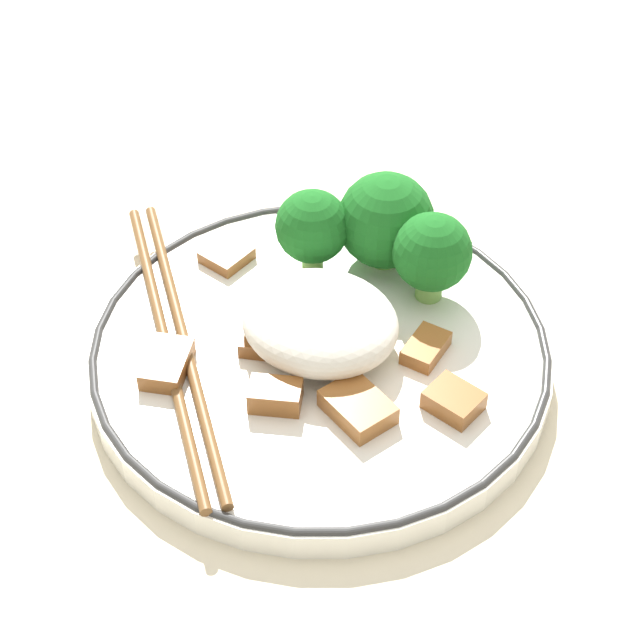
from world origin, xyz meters
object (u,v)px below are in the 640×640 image
(broccoli_back_right, at_px, (312,227))
(chopsticks, at_px, (174,340))
(plate, at_px, (320,354))
(broccoli_back_center, at_px, (381,219))
(broccoli_back_left, at_px, (432,253))

(broccoli_back_right, bearing_deg, chopsticks, 158.41)
(plate, distance_m, broccoli_back_center, 0.09)
(broccoli_back_right, xyz_separation_m, chopsticks, (-0.10, 0.04, -0.03))
(broccoli_back_left, xyz_separation_m, broccoli_back_right, (-0.01, 0.07, -0.00))
(broccoli_back_center, height_order, chopsticks, broccoli_back_center)
(broccoli_back_left, bearing_deg, broccoli_back_right, 97.96)
(chopsticks, bearing_deg, plate, -62.60)
(plate, relative_size, broccoli_back_right, 4.80)
(plate, bearing_deg, broccoli_back_center, 1.91)
(plate, height_order, chopsticks, chopsticks)
(broccoli_back_center, bearing_deg, chopsticks, 149.88)
(broccoli_back_center, xyz_separation_m, broccoli_back_right, (-0.03, 0.03, 0.00))
(plate, xyz_separation_m, chopsticks, (-0.04, 0.07, 0.01))
(plate, relative_size, broccoli_back_center, 4.30)
(broccoli_back_left, relative_size, chopsticks, 0.30)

